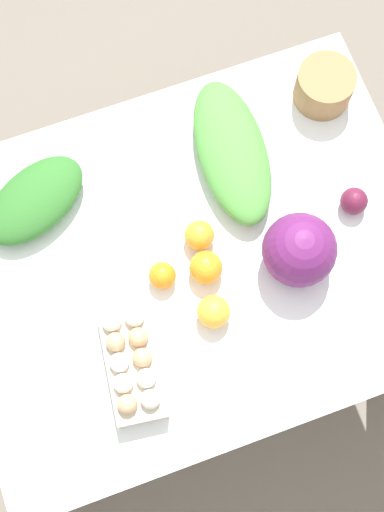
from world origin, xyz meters
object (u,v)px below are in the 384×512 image
(greens_bunch_scallion, at_px, (232,152))
(egg_carton, at_px, (132,362))
(paper_bag, at_px, (324,86))
(beet_root, at_px, (354,201))
(orange_1, at_px, (199,235))
(orange_0, at_px, (162,276))
(orange_3, at_px, (214,312))
(greens_bunch_chard, at_px, (35,200))
(cabbage_purple, at_px, (299,250))
(orange_2, at_px, (206,268))

(greens_bunch_scallion, bearing_deg, egg_carton, 45.70)
(paper_bag, distance_m, greens_bunch_scallion, 0.29)
(beet_root, relative_size, orange_1, 0.93)
(greens_bunch_scallion, relative_size, orange_0, 6.01)
(orange_0, relative_size, orange_3, 0.83)
(greens_bunch_chard, relative_size, orange_0, 4.28)
(cabbage_purple, bearing_deg, egg_carton, 13.41)
(egg_carton, height_order, greens_bunch_scallion, egg_carton)
(orange_0, bearing_deg, beet_root, -177.90)
(cabbage_purple, height_order, egg_carton, cabbage_purple)
(paper_bag, relative_size, orange_3, 1.86)
(egg_carton, distance_m, paper_bag, 0.82)
(beet_root, bearing_deg, paper_bag, -98.37)
(egg_carton, relative_size, greens_bunch_scallion, 0.73)
(greens_bunch_scallion, bearing_deg, beet_root, 137.43)
(cabbage_purple, bearing_deg, paper_bag, -120.78)
(greens_bunch_scallion, xyz_separation_m, orange_3, (0.18, 0.35, -0.01))
(paper_bag, bearing_deg, egg_carton, 36.01)
(egg_carton, height_order, greens_bunch_chard, egg_carton)
(cabbage_purple, relative_size, orange_2, 2.18)
(greens_bunch_chard, relative_size, orange_1, 3.86)
(beet_root, bearing_deg, egg_carton, 16.58)
(orange_3, bearing_deg, beet_root, -161.10)
(egg_carton, bearing_deg, orange_2, 130.42)
(egg_carton, distance_m, beet_root, 0.65)
(orange_0, height_order, orange_3, orange_3)
(greens_bunch_scallion, bearing_deg, cabbage_purple, 99.82)
(paper_bag, height_order, beet_root, paper_bag)
(greens_bunch_chard, bearing_deg, orange_2, 138.16)
(cabbage_purple, xyz_separation_m, greens_bunch_chard, (0.53, -0.34, -0.05))
(greens_bunch_chard, xyz_separation_m, orange_1, (-0.34, 0.21, -0.00))
(greens_bunch_chard, bearing_deg, orange_3, 127.94)
(greens_bunch_scallion, height_order, orange_1, greens_bunch_scallion)
(orange_2, relative_size, orange_3, 1.01)
(greens_bunch_scallion, xyz_separation_m, orange_2, (0.16, 0.25, -0.01))
(orange_3, bearing_deg, orange_2, -99.82)
(orange_2, bearing_deg, orange_3, 80.18)
(egg_carton, relative_size, paper_bag, 1.97)
(egg_carton, xyz_separation_m, orange_0, (-0.13, -0.17, -0.01))
(paper_bag, distance_m, orange_0, 0.62)
(greens_bunch_chard, distance_m, beet_root, 0.76)
(orange_0, distance_m, orange_1, 0.13)
(orange_2, bearing_deg, greens_bunch_scallion, -122.36)
(paper_bag, bearing_deg, orange_2, 37.60)
(orange_2, height_order, orange_3, orange_2)
(greens_bunch_chard, bearing_deg, cabbage_purple, 147.83)
(cabbage_purple, relative_size, egg_carton, 0.61)
(paper_bag, distance_m, orange_3, 0.63)
(greens_bunch_chard, height_order, orange_1, greens_bunch_chard)
(orange_3, bearing_deg, paper_bag, -135.90)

